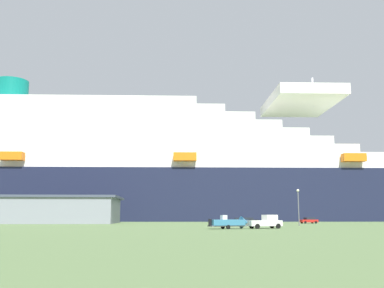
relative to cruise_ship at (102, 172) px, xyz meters
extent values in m
plane|color=#567042|center=(21.85, -48.20, -18.60)|extent=(600.00, 600.00, 0.00)
cube|color=#191E38|center=(1.69, -0.15, -9.25)|extent=(257.43, 59.28, 18.71)
cube|color=white|center=(1.69, -0.15, 1.58)|extent=(226.67, 53.54, 2.95)
cube|color=white|center=(-3.39, 0.35, 4.54)|extent=(219.41, 52.47, 2.95)
cube|color=white|center=(-8.47, 0.85, 7.49)|extent=(208.06, 51.13, 2.95)
cube|color=white|center=(-13.55, 1.34, 10.44)|extent=(199.94, 50.08, 2.95)
cube|color=white|center=(-18.63, 1.84, 13.39)|extent=(192.68, 49.17, 2.95)
cube|color=white|center=(-23.71, 2.34, 16.34)|extent=(183.31, 47.54, 2.95)
cube|color=white|center=(-28.79, 2.84, 19.29)|extent=(174.08, 46.38, 2.95)
cube|color=white|center=(-33.87, 3.34, 22.24)|extent=(162.40, 44.40, 2.95)
cube|color=white|center=(-38.96, 3.84, 25.20)|extent=(151.73, 42.73, 2.95)
cube|color=white|center=(77.91, -7.64, 28.67)|extent=(29.11, 40.25, 4.00)
cylinder|color=#0C7266|center=(-36.41, 3.59, 31.38)|extent=(13.57, 13.57, 9.43)
cylinder|color=silver|center=(82.99, -8.14, 32.67)|extent=(0.80, 0.80, 12.00)
cube|color=orange|center=(-29.70, -15.09, 3.65)|extent=(8.27, 3.97, 2.80)
cube|color=orange|center=(29.58, -20.91, 3.65)|extent=(8.27, 3.97, 2.80)
cube|color=orange|center=(88.86, -26.74, 3.65)|extent=(8.27, 3.97, 2.80)
cube|color=gray|center=(-19.08, -45.88, -15.29)|extent=(54.89, 25.12, 6.62)
cube|color=#3F4759|center=(-19.08, -45.88, -11.68)|extent=(57.08, 26.12, 0.60)
cube|color=white|center=(33.52, -100.22, -17.75)|extent=(5.89, 3.10, 0.90)
cube|color=white|center=(34.51, -100.01, -16.85)|extent=(2.35, 2.21, 0.90)
cube|color=#26333F|center=(35.17, -99.88, -16.94)|extent=(0.44, 1.67, 0.63)
cylinder|color=black|center=(35.24, -98.84, -18.20)|extent=(0.84, 0.44, 0.80)
cylinder|color=black|center=(35.64, -100.80, -18.20)|extent=(0.84, 0.44, 0.80)
cylinder|color=black|center=(31.56, -99.60, -18.20)|extent=(0.84, 0.44, 0.80)
cylinder|color=black|center=(31.97, -101.56, -18.20)|extent=(0.84, 0.44, 0.80)
cube|color=#595960|center=(27.05, -101.56, -18.13)|extent=(6.14, 3.09, 0.16)
cube|color=#595960|center=(30.45, -100.86, -18.13)|extent=(1.91, 0.51, 0.10)
cylinder|color=black|center=(26.57, -100.56, -18.28)|extent=(0.67, 0.35, 0.64)
cylinder|color=black|center=(27.01, -102.67, -18.28)|extent=(0.67, 0.35, 0.64)
cube|color=teal|center=(27.05, -101.56, -17.60)|extent=(5.66, 3.19, 0.90)
cone|color=teal|center=(30.06, -100.94, -17.60)|extent=(1.57, 2.14, 1.94)
cube|color=silver|center=(26.53, -101.67, -16.80)|extent=(0.99, 1.14, 0.70)
cube|color=black|center=(24.24, -102.14, -17.60)|extent=(0.45, 0.56, 1.10)
cylinder|color=slate|center=(46.39, -82.16, -15.10)|extent=(0.20, 0.20, 7.00)
sphere|color=#F9F2CC|center=(46.39, -82.16, -11.34)|extent=(0.56, 0.56, 0.56)
cube|color=black|center=(41.71, -59.80, -17.92)|extent=(4.95, 2.66, 0.70)
cube|color=#1E232D|center=(41.48, -59.76, -17.29)|extent=(2.89, 2.09, 0.55)
cylinder|color=black|center=(43.40, -59.22, -18.27)|extent=(0.69, 0.34, 0.66)
cylinder|color=black|center=(43.06, -60.98, -18.27)|extent=(0.69, 0.34, 0.66)
cylinder|color=black|center=(40.36, -58.63, -18.27)|extent=(0.69, 0.34, 0.66)
cylinder|color=black|center=(40.01, -60.38, -18.27)|extent=(0.69, 0.34, 0.66)
cube|color=#264C99|center=(37.84, -64.97, -17.92)|extent=(4.36, 2.13, 0.70)
cube|color=#1E232D|center=(38.05, -64.98, -17.29)|extent=(2.48, 1.83, 0.55)
cylinder|color=black|center=(36.38, -65.81, -18.27)|extent=(0.67, 0.26, 0.66)
cylinder|color=black|center=(36.50, -63.95, -18.27)|extent=(0.67, 0.26, 0.66)
cylinder|color=black|center=(39.18, -65.99, -18.27)|extent=(0.67, 0.26, 0.66)
cylinder|color=black|center=(39.30, -64.13, -18.27)|extent=(0.67, 0.26, 0.66)
cube|color=red|center=(58.35, -58.15, -17.92)|extent=(4.89, 2.45, 0.70)
cube|color=#1E232D|center=(58.59, -58.12, -17.29)|extent=(2.82, 1.99, 0.55)
cylinder|color=black|center=(56.95, -59.27, -18.27)|extent=(0.68, 0.31, 0.66)
cylinder|color=black|center=(56.70, -57.45, -18.27)|extent=(0.68, 0.31, 0.66)
cylinder|color=black|center=(60.01, -58.85, -18.27)|extent=(0.68, 0.31, 0.66)
cylinder|color=black|center=(59.76, -57.03, -18.27)|extent=(0.68, 0.31, 0.66)
camera|label=1|loc=(12.58, -169.57, -16.53)|focal=40.62mm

